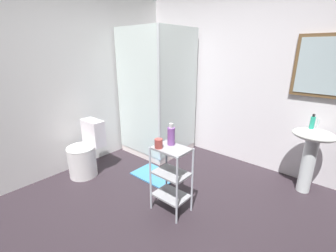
{
  "coord_description": "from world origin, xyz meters",
  "views": [
    {
      "loc": [
        1.27,
        -1.46,
        1.68
      ],
      "look_at": [
        -0.41,
        0.5,
        0.82
      ],
      "focal_mm": 24.47,
      "sensor_mm": 36.0,
      "label": 1
    }
  ],
  "objects": [
    {
      "name": "bath_mat",
      "position": [
        -0.71,
        0.57,
        0.01
      ],
      "size": [
        0.6,
        0.4,
        0.02
      ],
      "primitive_type": "cube",
      "color": "teal",
      "rests_on": "ground_plane"
    },
    {
      "name": "storage_cart",
      "position": [
        -0.08,
        0.17,
        0.44
      ],
      "size": [
        0.38,
        0.28,
        0.74
      ],
      "color": "silver",
      "rests_on": "ground_plane"
    },
    {
      "name": "shower_stall",
      "position": [
        -1.21,
        1.18,
        0.46
      ],
      "size": [
        0.92,
        0.92,
        2.0
      ],
      "color": "white",
      "rests_on": "ground_plane"
    },
    {
      "name": "wall_back",
      "position": [
        0.01,
        1.85,
        1.25
      ],
      "size": [
        4.2,
        0.14,
        2.5
      ],
      "color": "white",
      "rests_on": "ground_plane"
    },
    {
      "name": "sink_faucet",
      "position": [
        0.94,
        1.64,
        0.86
      ],
      "size": [
        0.03,
        0.03,
        0.1
      ],
      "primitive_type": "cylinder",
      "color": "silver",
      "rests_on": "pedestal_sink"
    },
    {
      "name": "conditioner_bottle_purple",
      "position": [
        -0.14,
        0.24,
        0.84
      ],
      "size": [
        0.08,
        0.08,
        0.23
      ],
      "color": "#834B9F",
      "rests_on": "storage_cart"
    },
    {
      "name": "rinse_cup",
      "position": [
        -0.18,
        0.09,
        0.79
      ],
      "size": [
        0.08,
        0.08,
        0.1
      ],
      "primitive_type": "cylinder",
      "color": "#B24742",
      "rests_on": "storage_cart"
    },
    {
      "name": "pedestal_sink",
      "position": [
        0.94,
        1.52,
        0.58
      ],
      "size": [
        0.46,
        0.37,
        0.81
      ],
      "color": "white",
      "rests_on": "ground_plane"
    },
    {
      "name": "toilet",
      "position": [
        -1.48,
        -0.02,
        0.31
      ],
      "size": [
        0.37,
        0.49,
        0.76
      ],
      "color": "white",
      "rests_on": "ground_plane"
    },
    {
      "name": "wall_left",
      "position": [
        -1.85,
        0.0,
        1.25
      ],
      "size": [
        0.1,
        4.2,
        2.5
      ],
      "primitive_type": "cube",
      "color": "white",
      "rests_on": "ground_plane"
    },
    {
      "name": "ground_plane",
      "position": [
        0.0,
        0.0,
        -0.01
      ],
      "size": [
        4.2,
        4.2,
        0.02
      ],
      "primitive_type": "cube",
      "color": "#2D242A"
    },
    {
      "name": "hand_soap_bottle",
      "position": [
        0.9,
        1.53,
        0.89
      ],
      "size": [
        0.05,
        0.05,
        0.17
      ],
      "color": "#2DBC99",
      "rests_on": "pedestal_sink"
    }
  ]
}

